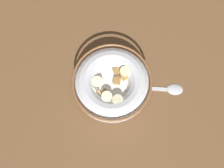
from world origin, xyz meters
The scene contains 3 objects.
ground_plane centered at (0.00, 0.00, -1.00)cm, with size 110.71×110.71×2.00cm, color brown.
cereal_bowl centered at (0.00, -0.02, 3.20)cm, with size 19.33×19.33×5.98cm.
spoon centered at (-0.21, 14.35, 0.34)cm, with size 3.10×14.81×0.80cm.
Camera 1 is at (15.29, 0.60, 60.47)cm, focal length 38.36 mm.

